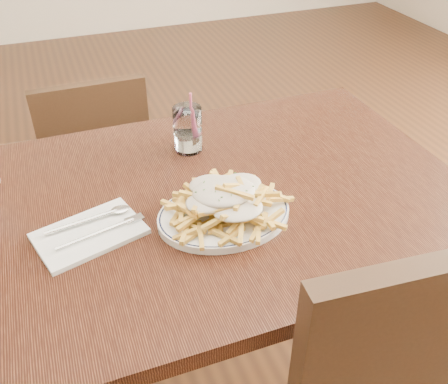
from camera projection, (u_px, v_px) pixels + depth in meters
name	position (u px, v px, depth m)	size (l,w,h in m)	color
floor	(212.00, 384.00, 1.58)	(7.00, 7.00, 0.00)	black
table	(208.00, 221.00, 1.19)	(1.20, 0.80, 0.75)	black
chair_far	(98.00, 162.00, 1.81)	(0.37, 0.37, 0.79)	black
fries_plate	(224.00, 215.00, 1.07)	(0.32, 0.28, 0.02)	white
loaded_fries	(224.00, 196.00, 1.04)	(0.29, 0.25, 0.08)	gold
napkin	(90.00, 234.00, 1.02)	(0.21, 0.14, 0.01)	silver
cutlery	(88.00, 229.00, 1.02)	(0.21, 0.11, 0.01)	silver
water_glass	(188.00, 132.00, 1.27)	(0.07, 0.07, 0.16)	white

